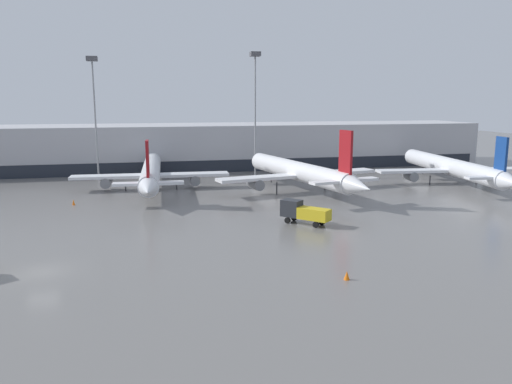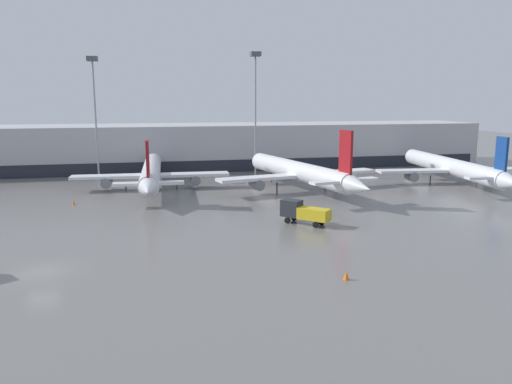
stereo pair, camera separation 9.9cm
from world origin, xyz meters
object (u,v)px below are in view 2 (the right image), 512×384
object	(u,v)px
apron_light_mast_1	(94,85)
apron_light_mast_2	(255,82)
parked_jet_1	(151,172)
service_truck_1	(303,212)
traffic_cone_3	(346,275)
parked_jet_0	(300,172)
parked_jet_2	(452,167)
traffic_cone_0	(74,202)

from	to	relation	value
apron_light_mast_1	apron_light_mast_2	distance (m)	28.25
parked_jet_1	apron_light_mast_1	distance (m)	19.98
service_truck_1	traffic_cone_3	size ratio (longest dim) A/B	7.58
traffic_cone_3	apron_light_mast_1	world-z (taller)	apron_light_mast_1
service_truck_1	apron_light_mast_2	xyz separation A→B (m)	(2.53, 37.12, 15.82)
parked_jet_0	service_truck_1	size ratio (longest dim) A/B	6.50
service_truck_1	traffic_cone_3	bearing A→B (deg)	129.69
parked_jet_0	apron_light_mast_2	size ratio (longest dim) A/B	1.55
parked_jet_2	traffic_cone_3	bearing A→B (deg)	143.93
traffic_cone_3	apron_light_mast_2	distance (m)	57.85
parked_jet_2	traffic_cone_0	size ratio (longest dim) A/B	50.87
traffic_cone_0	parked_jet_2	bearing A→B (deg)	4.46
parked_jet_2	service_truck_1	xyz separation A→B (m)	(-33.36, -21.52, -1.29)
traffic_cone_0	traffic_cone_3	world-z (taller)	traffic_cone_0
service_truck_1	apron_light_mast_1	size ratio (longest dim) A/B	0.25
parked_jet_2	service_truck_1	distance (m)	39.71
traffic_cone_0	apron_light_mast_1	bearing A→B (deg)	85.86
parked_jet_1	apron_light_mast_1	world-z (taller)	apron_light_mast_1
service_truck_1	apron_light_mast_2	distance (m)	40.43
traffic_cone_0	traffic_cone_3	size ratio (longest dim) A/B	1.07
apron_light_mast_2	parked_jet_2	bearing A→B (deg)	-26.84
parked_jet_2	apron_light_mast_1	world-z (taller)	apron_light_mast_1
parked_jet_0	parked_jet_2	distance (m)	27.72
apron_light_mast_2	parked_jet_1	bearing A→B (deg)	-151.60
parked_jet_0	parked_jet_2	world-z (taller)	parked_jet_0
apron_light_mast_1	traffic_cone_0	bearing A→B (deg)	-94.14
parked_jet_1	traffic_cone_3	bearing A→B (deg)	-159.83
parked_jet_0	apron_light_mast_1	bearing A→B (deg)	47.17
parked_jet_0	parked_jet_1	distance (m)	23.52
parked_jet_0	traffic_cone_3	bearing A→B (deg)	155.77
service_truck_1	traffic_cone_0	xyz separation A→B (m)	(-27.23, 16.79, -1.09)
service_truck_1	traffic_cone_3	world-z (taller)	service_truck_1
service_truck_1	traffic_cone_3	xyz separation A→B (m)	(-2.19, -18.00, -1.11)
parked_jet_2	service_truck_1	size ratio (longest dim) A/B	7.15
parked_jet_1	parked_jet_2	size ratio (longest dim) A/B	0.97
traffic_cone_3	parked_jet_1	bearing A→B (deg)	107.97
traffic_cone_3	apron_light_mast_1	bearing A→B (deg)	112.74
parked_jet_0	traffic_cone_0	bearing A→B (deg)	82.51
parked_jet_1	apron_light_mast_2	world-z (taller)	apron_light_mast_2
parked_jet_2	apron_light_mast_2	distance (m)	37.48
parked_jet_1	service_truck_1	bearing A→B (deg)	-145.80
parked_jet_2	apron_light_mast_1	xyz separation A→B (m)	(-59.05, 16.56, 13.72)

